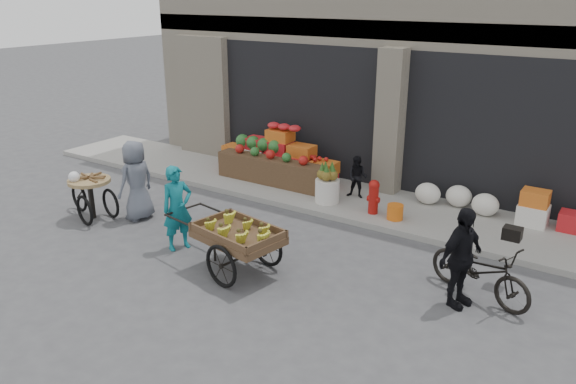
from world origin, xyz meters
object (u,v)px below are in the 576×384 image
Objects in this scene: fire_hydrant at (374,195)px; banana_cart at (236,231)px; vendor_woman at (177,208)px; cyclist at (461,258)px; orange_bucket at (395,212)px; seated_person at (357,177)px; bicycle at (480,270)px; tricycle_cart at (90,192)px; vendor_grey at (136,180)px; pineapple_bin at (327,191)px.

banana_cart is at bearing -104.89° from fire_hydrant.
vendor_woman is 1.01× the size of cyclist.
seated_person is at bearing 149.74° from orange_bucket.
banana_cart is 3.83m from bicycle.
fire_hydrant is at bearing 85.24° from banana_cart.
cyclist reaches higher than tricycle_cart.
tricycle_cart is (-3.92, 0.21, -0.16)m from banana_cart.
vendor_woman is at bearing -175.84° from banana_cart.
vendor_grey is (-4.49, -2.56, 0.54)m from orange_bucket.
vendor_grey is (-3.29, -3.26, 0.23)m from seated_person.
cyclist is at bearing -33.99° from pineapple_bin.
pineapple_bin is at bearing 1.41° from vendor_woman.
pineapple_bin is 3.41m from banana_cart.
vendor_woman is at bearing 9.78° from tricycle_cart.
banana_cart is (-1.39, -3.29, 0.46)m from orange_bucket.
tricycle_cart is (-2.49, 0.06, -0.21)m from vendor_woman.
pineapple_bin is at bearing 136.17° from vendor_grey.
vendor_woman is at bearing 119.31° from cyclist.
vendor_woman is at bearing -122.85° from seated_person.
orange_bucket is at bearing 60.05° from cyclist.
vendor_grey is at bearing 177.00° from banana_cart.
cyclist reaches higher than banana_cart.
tricycle_cart is 0.90× the size of vendor_grey.
vendor_grey is at bearing -150.28° from orange_bucket.
vendor_woman reaches higher than seated_person.
seated_person is at bearing 53.86° from tricycle_cart.
bicycle is (2.17, -1.91, 0.18)m from orange_bucket.
vendor_grey is at bearing 115.12° from bicycle.
fire_hydrant is (1.10, -0.05, 0.13)m from pineapple_bin.
orange_bucket is 0.21× the size of cyclist.
bicycle is at bearing -28.04° from pineapple_bin.
vendor_grey is (0.81, 0.51, 0.25)m from tricycle_cart.
tricycle_cart is (-5.30, -3.07, 0.30)m from orange_bucket.
cyclist is at bearing 95.74° from vendor_grey.
banana_cart is at bearing 8.14° from tricycle_cart.
cyclist is at bearing -58.21° from vendor_woman.
orange_bucket is 4.24m from vendor_woman.
cyclist reaches higher than orange_bucket.
vendor_grey is at bearing 93.08° from vendor_woman.
orange_bucket is at bearing 77.24° from banana_cart.
bicycle is at bearing -54.19° from vendor_woman.
orange_bucket is at bearing -5.71° from fire_hydrant.
vendor_woman is 5.15m from bicycle.
banana_cart reaches higher than bicycle.
banana_cart is 1.55× the size of vendor_grey.
cyclist is (3.36, 0.98, 0.04)m from banana_cart.
seated_person reaches higher than pineapple_bin.
vendor_woman reaches higher than banana_cart.
banana_cart is 1.64× the size of cyclist.
orange_bucket is at bearing 68.24° from bicycle.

